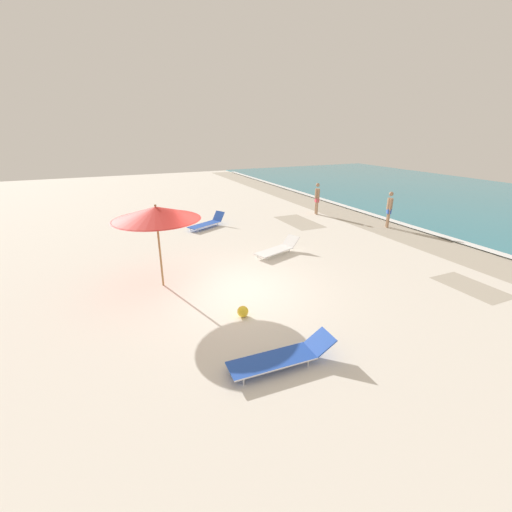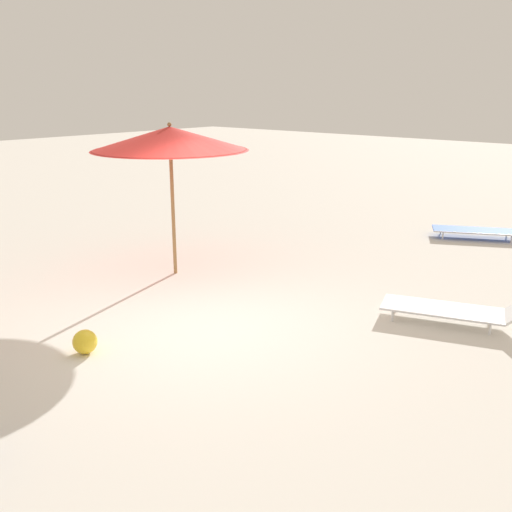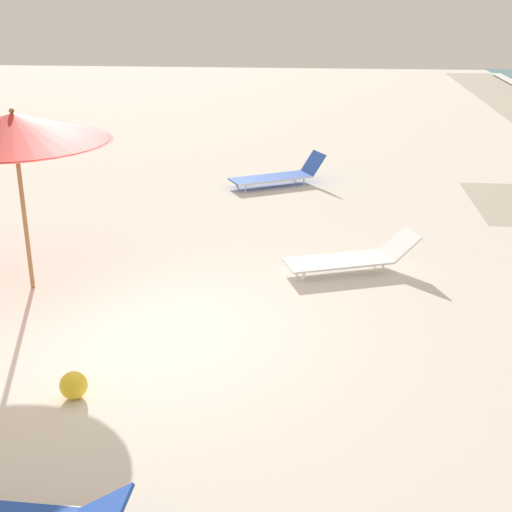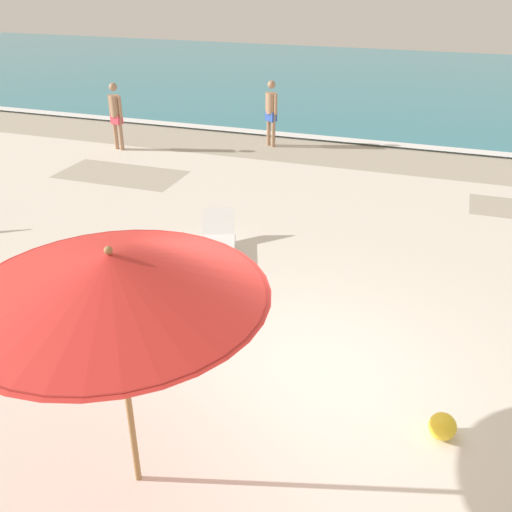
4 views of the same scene
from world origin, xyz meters
The scene contains 8 objects.
ground_plane centered at (0.00, 0.01, -0.08)m, with size 60.00×60.00×0.16m.
beach_umbrella centered at (-1.15, -1.86, 2.30)m, with size 2.59×2.59×2.56m.
sun_lounger_under_umbrella centered at (-7.08, 1.35, 0.22)m, with size 1.52×2.12×0.63m.
sun_lounger_beside_umbrella centered at (-2.22, 2.74, 0.21)m, with size 1.25×2.12×0.55m.
sun_lounger_near_water_left centered at (3.78, -0.31, 0.20)m, with size 0.69×2.30×0.49m.
beachgoer_wading_adult centered at (-7.19, 7.83, 1.00)m, with size 0.44×0.27×1.76m.
beachgoer_shoreline_child centered at (-3.40, 9.48, 1.00)m, with size 0.39×0.31×1.76m.
beach_ball centered at (1.65, -0.31, 0.15)m, with size 0.30×0.30×0.30m.
Camera 1 is at (8.91, -3.21, 4.61)m, focal length 24.00 mm.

